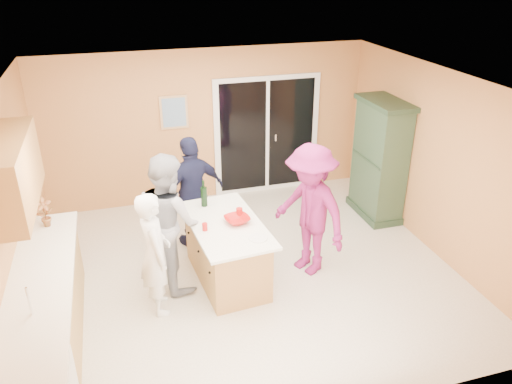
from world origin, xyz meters
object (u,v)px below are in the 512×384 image
object	(u,v)px
kitchen_island	(227,253)
woman_grey	(169,221)
woman_magenta	(310,210)
green_hutch	(379,161)
woman_white	(155,253)
woman_navy	(193,192)

from	to	relation	value
kitchen_island	woman_grey	distance (m)	0.88
woman_magenta	woman_grey	bearing A→B (deg)	-121.75
green_hutch	woman_grey	xyz separation A→B (m)	(-3.49, -0.96, -0.04)
green_hutch	woman_magenta	distance (m)	2.06
green_hutch	woman_white	distance (m)	4.01
woman_grey	woman_magenta	distance (m)	1.83
woman_navy	woman_magenta	xyz separation A→B (m)	(1.35, -1.12, 0.07)
green_hutch	woman_magenta	xyz separation A→B (m)	(-1.68, -1.20, -0.04)
woman_navy	green_hutch	bearing A→B (deg)	161.15
woman_navy	woman_grey	bearing A→B (deg)	41.99
woman_white	woman_navy	distance (m)	1.55
woman_grey	woman_navy	xyz separation A→B (m)	(0.46, 0.88, -0.06)
woman_grey	woman_magenta	xyz separation A→B (m)	(1.82, -0.23, 0.00)
kitchen_island	woman_navy	world-z (taller)	woman_navy
kitchen_island	woman_navy	bearing A→B (deg)	98.44
woman_navy	woman_magenta	world-z (taller)	woman_magenta
woman_white	woman_navy	bearing A→B (deg)	-31.13
woman_magenta	green_hutch	bearing A→B (deg)	101.16
kitchen_island	woman_white	size ratio (longest dim) A/B	1.07
woman_white	woman_grey	bearing A→B (deg)	-29.27
kitchen_island	woman_navy	distance (m)	1.14
woman_white	woman_grey	xyz separation A→B (m)	(0.23, 0.51, 0.12)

